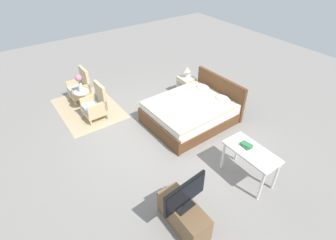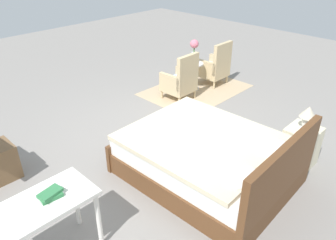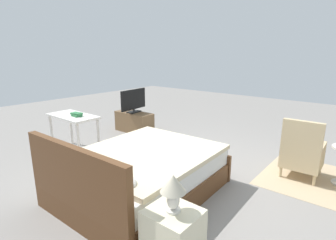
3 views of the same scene
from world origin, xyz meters
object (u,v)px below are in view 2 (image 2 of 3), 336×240
(nightstand, at_px, (300,146))
(table_lamp, at_px, (308,115))
(flower_vase, at_px, (194,49))
(armchair_by_window_left, at_px, (215,67))
(bed, at_px, (209,159))
(vanity_desk, at_px, (38,214))
(armchair_by_window_right, at_px, (181,81))
(side_table, at_px, (193,73))
(book_stack, at_px, (51,194))

(nightstand, height_order, table_lamp, table_lamp)
(flower_vase, height_order, table_lamp, flower_vase)
(armchair_by_window_left, height_order, flower_vase, flower_vase)
(nightstand, relative_size, table_lamp, 1.72)
(bed, height_order, flower_vase, flower_vase)
(bed, bearing_deg, nightstand, 147.86)
(bed, relative_size, vanity_desk, 2.04)
(armchair_by_window_right, relative_size, table_lamp, 2.79)
(side_table, bearing_deg, nightstand, 70.66)
(book_stack, bearing_deg, armchair_by_window_right, -155.76)
(bed, xyz_separation_m, vanity_desk, (2.09, -0.33, 0.32))
(flower_vase, xyz_separation_m, vanity_desk, (4.18, 1.72, -0.25))
(nightstand, distance_m, table_lamp, 0.50)
(vanity_desk, bearing_deg, book_stack, 179.54)
(armchair_by_window_right, bearing_deg, book_stack, 24.24)
(side_table, distance_m, nightstand, 2.91)
(bed, xyz_separation_m, table_lamp, (-1.12, 0.71, 0.48))
(bed, relative_size, armchair_by_window_right, 2.31)
(bed, height_order, book_stack, bed)
(bed, distance_m, vanity_desk, 2.14)
(armchair_by_window_left, bearing_deg, flower_vase, -14.94)
(armchair_by_window_right, distance_m, side_table, 0.56)
(armchair_by_window_right, bearing_deg, armchair_by_window_left, 180.00)
(armchair_by_window_right, height_order, book_stack, armchair_by_window_right)
(side_table, xyz_separation_m, vanity_desk, (4.18, 1.72, 0.26))
(book_stack, bearing_deg, bed, 170.54)
(nightstand, xyz_separation_m, book_stack, (3.07, -1.03, 0.47))
(armchair_by_window_left, xyz_separation_m, vanity_desk, (4.72, 1.57, 0.23))
(side_table, height_order, vanity_desk, vanity_desk)
(side_table, distance_m, flower_vase, 0.50)
(armchair_by_window_left, bearing_deg, bed, 35.77)
(bed, xyz_separation_m, armchair_by_window_left, (-2.63, -1.90, 0.08))
(bed, height_order, armchair_by_window_right, bed)
(nightstand, bearing_deg, side_table, -109.34)
(side_table, relative_size, nightstand, 1.00)
(side_table, relative_size, flower_vase, 1.19)
(armchair_by_window_right, xyz_separation_m, flower_vase, (-0.54, -0.15, 0.48))
(bed, relative_size, side_table, 3.73)
(side_table, bearing_deg, flower_vase, -135.00)
(bed, bearing_deg, flower_vase, -135.64)
(armchair_by_window_right, bearing_deg, vanity_desk, 23.37)
(bed, relative_size, armchair_by_window_left, 2.31)
(flower_vase, height_order, book_stack, flower_vase)
(bed, bearing_deg, side_table, -135.64)
(table_lamp, bearing_deg, armchair_by_window_left, -120.10)
(armchair_by_window_left, bearing_deg, vanity_desk, 18.40)
(table_lamp, bearing_deg, nightstand, -90.00)
(book_stack, bearing_deg, armchair_by_window_left, -161.05)
(table_lamp, bearing_deg, vanity_desk, -17.80)
(nightstand, relative_size, vanity_desk, 0.54)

